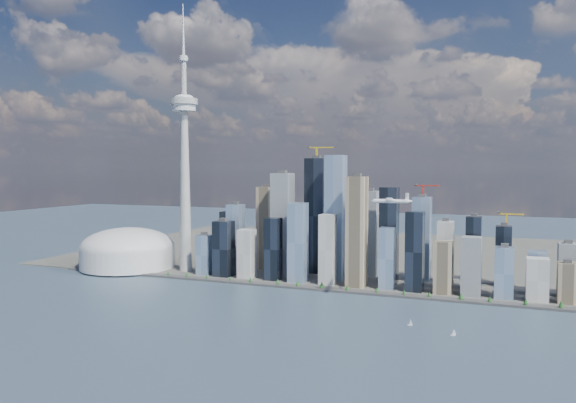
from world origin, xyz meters
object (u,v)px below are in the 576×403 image
at_px(airplane, 391,201).
at_px(sailboat_west, 410,323).
at_px(sailboat_east, 454,333).
at_px(needle_tower, 185,160).
at_px(dome_stadium, 128,251).

relative_size(airplane, sailboat_west, 6.21).
relative_size(sailboat_west, sailboat_east, 1.05).
xyz_separation_m(needle_tower, sailboat_east, (564.16, -256.09, -232.71)).
bearing_deg(sailboat_west, dome_stadium, 168.29).
bearing_deg(dome_stadium, airplane, -11.97).
height_order(sailboat_west, sailboat_east, sailboat_west).
height_order(needle_tower, airplane, needle_tower).
xyz_separation_m(needle_tower, sailboat_west, (503.93, -229.87, -232.56)).
relative_size(dome_stadium, sailboat_west, 19.54).
bearing_deg(airplane, needle_tower, 152.21).
xyz_separation_m(dome_stadium, sailboat_west, (643.93, -219.87, -36.15)).
bearing_deg(sailboat_east, dome_stadium, 157.35).
bearing_deg(airplane, sailboat_west, -74.70).
bearing_deg(sailboat_west, needle_tower, 162.62).
xyz_separation_m(dome_stadium, sailboat_east, (704.16, -246.09, -36.31)).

